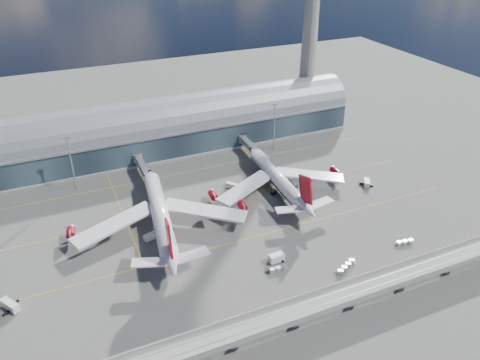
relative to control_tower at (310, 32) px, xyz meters
name	(u,v)px	position (x,y,z in m)	size (l,w,h in m)	color
ground	(225,228)	(-85.00, -83.00, -51.64)	(500.00, 500.00, 0.00)	#474744
taxi_lines	(206,200)	(-85.00, -60.89, -51.63)	(200.00, 80.12, 0.01)	gold
terminal	(168,129)	(-85.00, -5.01, -40.30)	(200.00, 30.00, 28.00)	#212C37
control_tower	(310,32)	(0.00, 0.00, 0.00)	(19.00, 19.00, 103.00)	gray
guideway	(295,312)	(-85.00, -138.00, -46.34)	(220.00, 8.50, 7.20)	gray
floodlight_mast_left	(71,162)	(-135.00, -28.00, -38.00)	(3.00, 0.70, 25.70)	gray
floodlight_mast_right	(274,125)	(-35.00, -28.00, -38.00)	(3.00, 0.70, 25.70)	gray
airliner_left	(160,216)	(-108.33, -74.20, -45.17)	(70.56, 74.23, 22.63)	white
airliner_right	(278,180)	(-52.64, -66.27, -46.19)	(63.36, 66.23, 21.01)	white
jet_bridge_left	(143,168)	(-104.49, -29.88, -46.46)	(4.40, 28.00, 7.25)	gray
jet_bridge_right	(253,148)	(-49.05, -31.82, -46.46)	(4.40, 32.00, 7.25)	gray
service_truck_0	(10,305)	(-163.11, -96.27, -50.11)	(5.88, 7.22, 2.95)	silver
service_truck_1	(276,258)	(-76.17, -109.60, -49.99)	(5.77, 3.09, 3.26)	silver
service_truck_2	(153,235)	(-112.71, -78.38, -50.23)	(7.73, 4.31, 2.69)	silver
service_truck_3	(367,183)	(-13.68, -78.74, -50.18)	(5.09, 6.16, 2.84)	silver
service_truck_4	(293,182)	(-43.64, -64.24, -50.16)	(2.84, 5.23, 2.94)	silver
service_truck_5	(231,186)	(-70.78, -55.81, -50.33)	(4.86, 5.42, 2.56)	silver
cargo_train_0	(278,269)	(-77.83, -114.26, -50.82)	(7.01, 1.70, 1.56)	gray
cargo_train_1	(346,267)	(-55.70, -122.81, -50.78)	(9.65, 5.49, 1.65)	gray
cargo_train_2	(405,242)	(-27.41, -120.02, -50.80)	(7.28, 2.58, 1.60)	gray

